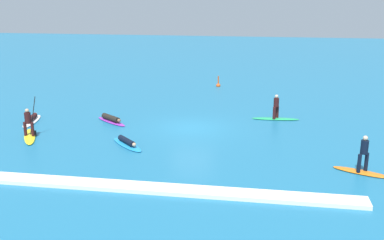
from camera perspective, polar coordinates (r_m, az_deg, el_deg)
name	(u,v)px	position (r m, az deg, el deg)	size (l,w,h in m)	color
ground_plane	(192,128)	(27.05, 0.00, -1.02)	(120.00, 120.00, 0.00)	#1E6B93
surfer_on_white_board	(32,120)	(30.07, -19.67, 0.05)	(1.22, 3.05, 0.41)	white
surfer_on_orange_board	(363,162)	(21.63, 20.86, -5.05)	(2.60, 1.55, 1.77)	orange
surfer_on_blue_board	(127,143)	(24.21, -8.24, -2.90)	(2.49, 2.51, 0.39)	#1E8CD1
surfer_on_yellow_board	(29,130)	(26.82, -19.97, -1.23)	(2.02, 3.03, 2.30)	yellow
surfer_on_purple_board	(111,119)	(28.67, -10.21, 0.07)	(2.59, 2.18, 0.45)	purple
surfer_on_green_board	(276,113)	(29.26, 10.58, 0.87)	(3.03, 0.76, 1.63)	#23B266
marker_buoy	(218,85)	(39.16, 3.36, 4.49)	(0.38, 0.38, 1.02)	#E55119
wave_crest	(157,189)	(18.72, -4.51, -8.68)	(16.76, 0.90, 0.18)	white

